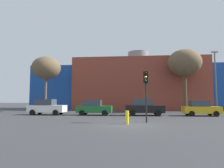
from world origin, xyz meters
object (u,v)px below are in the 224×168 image
Objects in this scene: parked_car_0 at (47,107)px; parked_car_2 at (144,107)px; bollard_yellow_0 at (127,117)px; street_lamp at (216,78)px; traffic_light_island at (146,85)px; parked_car_1 at (94,108)px; parked_car_3 at (200,108)px; bare_tree_1 at (184,63)px; bare_tree_0 at (46,68)px.

parked_car_2 is (11.24, -0.00, 0.01)m from parked_car_0.
street_lamp reaches higher than bollard_yellow_0.
traffic_light_island is (-0.29, -6.90, 1.99)m from parked_car_2.
parked_car_1 is 1.00× the size of traffic_light_island.
parked_car_2 reaches higher than parked_car_3.
street_lamp is at bearing 10.73° from parked_car_1.
street_lamp is at bearing -62.98° from bare_tree_1.
parked_car_2 is 6.06m from parked_car_3.
traffic_light_island is 3.01m from bollard_yellow_0.
bare_tree_1 reaches higher than bollard_yellow_0.
parked_car_1 is at bearing -33.34° from bare_tree_0.
parked_car_3 is (6.06, 0.00, -0.09)m from parked_car_2.
parked_car_1 reaches higher than bollard_yellow_0.
bare_tree_1 reaches higher than street_lamp.
parked_car_1 is at bearing -129.37° from traffic_light_island.
parked_car_3 is 0.41× the size of bare_tree_1.
bare_tree_1 is (17.78, 7.47, 6.31)m from parked_car_0.
traffic_light_island is 13.44m from street_lamp.
bare_tree_1 reaches higher than parked_car_1.
parked_car_3 is at bearing 0.00° from parked_car_0.
street_lamp reaches higher than parked_car_2.
bollard_yellow_0 is 15.63m from street_lamp.
street_lamp is (14.59, 2.76, 3.56)m from parked_car_1.
bare_tree_1 is (6.83, 14.36, 4.32)m from traffic_light_island.
bare_tree_1 is at bearing 86.35° from parked_car_3.
parked_car_2 is 9.98m from street_lamp.
bare_tree_1 is (6.53, 7.47, 6.31)m from parked_car_2.
parked_car_0 is 13.09m from traffic_light_island.
bare_tree_0 is (-13.89, 5.42, 5.52)m from parked_car_2.
parked_car_3 is 0.97× the size of traffic_light_island.
parked_car_2 is at bearing -162.80° from street_lamp.
bare_tree_0 is (-13.59, 12.31, 3.53)m from traffic_light_island.
bare_tree_1 is at bearing 31.50° from parked_car_1.
parked_car_1 is 8.97m from traffic_light_island.
parked_car_1 is at bearing 0.00° from parked_car_0.
parked_car_3 reaches higher than bollard_yellow_0.
parked_car_2 is (5.65, -0.00, 0.06)m from parked_car_1.
bare_tree_0 reaches higher than traffic_light_island.
bare_tree_0 reaches higher than street_lamp.
parked_car_3 is at bearing -15.19° from bare_tree_0.
parked_car_0 is 17.30m from parked_car_3.
traffic_light_island is 16.48m from bare_tree_1.
parked_car_3 is at bearing -0.00° from parked_car_1.
bare_tree_0 reaches higher than parked_car_1.
parked_car_0 is 1.10× the size of parked_car_3.
street_lamp is (10.67, 10.72, 3.94)m from bollard_yellow_0.
street_lamp reaches higher than traffic_light_island.
parked_car_1 is 15.65m from bare_tree_1.
parked_car_3 is at bearing 0.00° from parked_car_2.
bare_tree_0 reaches higher than parked_car_2.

